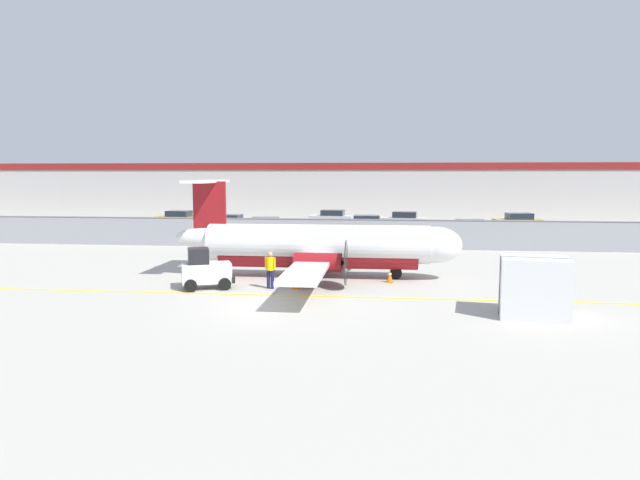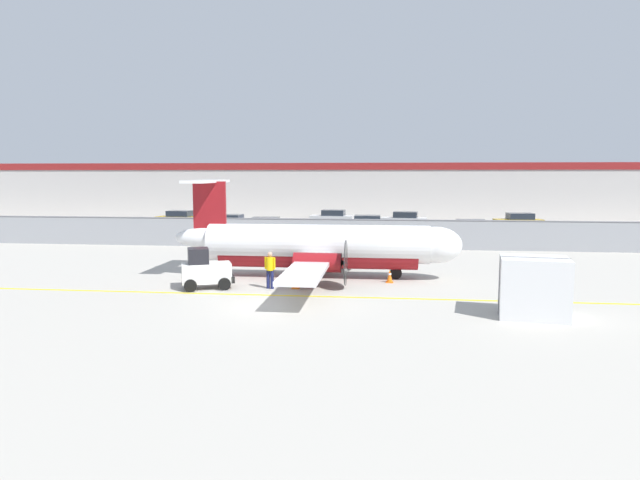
% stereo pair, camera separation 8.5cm
% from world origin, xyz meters
% --- Properties ---
extents(ground_plane, '(140.00, 140.00, 0.01)m').
position_xyz_m(ground_plane, '(0.00, 2.00, 0.00)').
color(ground_plane, '#ADA89E').
extents(perimeter_fence, '(98.00, 0.10, 2.10)m').
position_xyz_m(perimeter_fence, '(0.00, 18.00, 1.12)').
color(perimeter_fence, gray).
rests_on(perimeter_fence, ground).
extents(parking_lot_strip, '(98.00, 17.00, 0.12)m').
position_xyz_m(parking_lot_strip, '(0.00, 29.50, 0.06)').
color(parking_lot_strip, '#38383A').
rests_on(parking_lot_strip, ground).
extents(background_building, '(91.00, 8.10, 6.50)m').
position_xyz_m(background_building, '(0.00, 47.99, 3.26)').
color(background_building, '#BCB7B2').
rests_on(background_building, ground).
extents(commuter_airplane, '(14.58, 16.00, 4.92)m').
position_xyz_m(commuter_airplane, '(0.87, 6.49, 1.60)').
color(commuter_airplane, white).
rests_on(commuter_airplane, ground).
extents(baggage_tug, '(2.57, 2.05, 1.88)m').
position_xyz_m(baggage_tug, '(-4.17, 3.09, 0.86)').
color(baggage_tug, silver).
rests_on(baggage_tug, ground).
extents(ground_crew_worker, '(0.55, 0.42, 1.70)m').
position_xyz_m(ground_crew_worker, '(-1.22, 3.43, 0.95)').
color(ground_crew_worker, '#191E4C').
rests_on(ground_crew_worker, ground).
extents(cargo_container, '(2.67, 2.33, 2.20)m').
position_xyz_m(cargo_container, '(9.44, -0.53, 1.10)').
color(cargo_container, silver).
rests_on(cargo_container, ground).
extents(traffic_cone_near_left, '(0.36, 0.36, 0.64)m').
position_xyz_m(traffic_cone_near_left, '(4.23, 5.54, 0.31)').
color(traffic_cone_near_left, orange).
rests_on(traffic_cone_near_left, ground).
extents(traffic_cone_near_right, '(0.36, 0.36, 0.64)m').
position_xyz_m(traffic_cone_near_right, '(-0.06, 3.59, 0.31)').
color(traffic_cone_near_right, orange).
rests_on(traffic_cone_near_right, ground).
extents(parked_car_0, '(4.34, 2.31, 1.58)m').
position_xyz_m(parked_car_0, '(-15.98, 31.32, 0.89)').
color(parked_car_0, '#B28C19').
rests_on(parked_car_0, parking_lot_strip).
extents(parked_car_1, '(4.31, 2.25, 1.58)m').
position_xyz_m(parked_car_1, '(-9.75, 26.64, 0.89)').
color(parked_car_1, navy).
rests_on(parked_car_1, parking_lot_strip).
extents(parked_car_2, '(4.33, 2.28, 1.58)m').
position_xyz_m(parked_car_2, '(-5.90, 23.81, 0.89)').
color(parked_car_2, '#B28C19').
rests_on(parked_car_2, parking_lot_strip).
extents(parked_car_3, '(4.32, 2.25, 1.58)m').
position_xyz_m(parked_car_3, '(-1.28, 34.12, 0.89)').
color(parked_car_3, silver).
rests_on(parked_car_3, parking_lot_strip).
extents(parked_car_4, '(4.21, 2.03, 1.58)m').
position_xyz_m(parked_car_4, '(2.53, 27.08, 0.89)').
color(parked_car_4, '#B28C19').
rests_on(parked_car_4, parking_lot_strip).
extents(parked_car_5, '(4.38, 2.42, 1.58)m').
position_xyz_m(parked_car_5, '(5.72, 32.27, 0.89)').
color(parked_car_5, silver).
rests_on(parked_car_5, parking_lot_strip).
extents(parked_car_6, '(4.31, 2.23, 1.58)m').
position_xyz_m(parked_car_6, '(10.66, 23.32, 0.89)').
color(parked_car_6, silver).
rests_on(parked_car_6, parking_lot_strip).
extents(parked_car_7, '(4.33, 2.28, 1.58)m').
position_xyz_m(parked_car_7, '(16.00, 31.56, 0.89)').
color(parked_car_7, '#B28C19').
rests_on(parked_car_7, parking_lot_strip).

